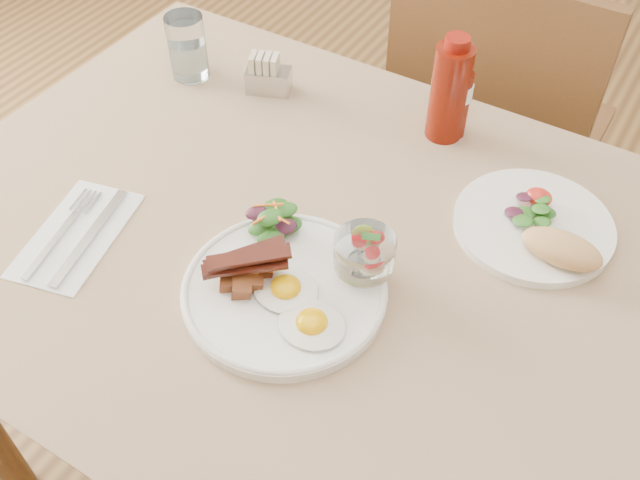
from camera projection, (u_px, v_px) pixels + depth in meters
table at (345, 292)px, 1.09m from camera, size 1.33×0.88×0.75m
chair_far at (492, 131)px, 1.58m from camera, size 0.42×0.42×0.93m
main_plate at (285, 291)px, 0.97m from camera, size 0.28×0.28×0.02m
fried_eggs at (299, 306)px, 0.93m from camera, size 0.16×0.12×0.02m
bacon_potato_pile at (246, 270)px, 0.95m from camera, size 0.11×0.10×0.05m
side_salad at (273, 222)px, 1.02m from camera, size 0.08×0.08×0.04m
fruit_cup at (365, 253)px, 0.94m from camera, size 0.08×0.08×0.08m
second_plate at (540, 229)px, 1.03m from camera, size 0.24×0.24×0.06m
ketchup_bottle at (449, 91)px, 1.15m from camera, size 0.07×0.07×0.18m
hot_sauce_bottle at (459, 100)px, 1.16m from camera, size 0.05×0.05×0.14m
sugar_caddy at (267, 76)px, 1.27m from camera, size 0.09×0.07×0.07m
water_glass at (188, 50)px, 1.29m from camera, size 0.07×0.07×0.12m
napkin_cutlery at (77, 235)px, 1.05m from camera, size 0.16×0.23×0.01m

